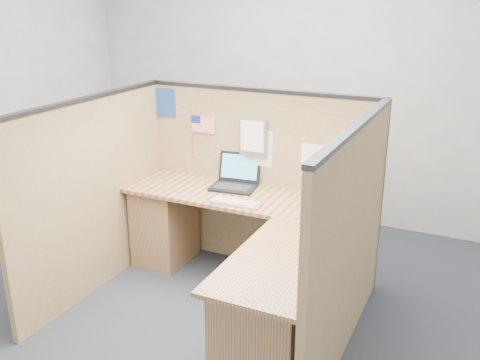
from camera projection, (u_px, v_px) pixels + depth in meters
The scene contains 13 objects.
floor at pixel (203, 319), 3.88m from camera, with size 5.00×5.00×0.00m, color black.
wall_back at pixel (310, 83), 5.35m from camera, with size 5.00×5.00×0.00m, color #95979A.
cubicle_partitions at pixel (229, 201), 4.00m from camera, with size 2.06×1.83×1.53m.
l_desk at pixel (243, 259), 3.92m from camera, with size 1.95×1.75×0.73m.
laptop at pixel (237, 179), 4.41m from camera, with size 0.39×0.38×0.26m.
keyboard at pixel (236, 203), 4.04m from camera, with size 0.39×0.14×0.03m.
mouse at pixel (325, 217), 3.75m from camera, with size 0.12×0.07×0.05m, color silver.
hand_forearm at pixel (321, 223), 3.60m from camera, with size 0.12×0.43×0.09m.
blue_poster at pixel (166, 103), 4.63m from camera, with size 0.19×0.00×0.26m, color navy.
american_flag at pixel (200, 126), 4.54m from camera, with size 0.23×0.01×0.39m.
file_holder at pixel (253, 138), 4.33m from camera, with size 0.23×0.05×0.30m.
paper_left at pixel (259, 148), 4.37m from camera, with size 0.24×0.00×0.30m, color white.
paper_right at pixel (314, 161), 4.19m from camera, with size 0.21×0.00×0.27m, color white.
Camera 1 is at (1.68, -2.91, 2.21)m, focal length 40.00 mm.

